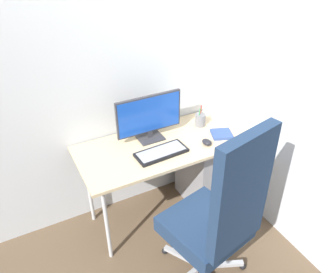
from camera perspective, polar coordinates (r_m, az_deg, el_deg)
name	(u,v)px	position (r m, az deg, el deg)	size (l,w,h in m)	color
ground_plane	(167,211)	(3.10, -0.09, -12.41)	(8.00, 8.00, 0.00)	brown
wall_back	(146,47)	(2.62, -3.72, 14.89)	(2.91, 0.04, 2.80)	silver
wall_side_right	(272,53)	(2.58, 17.19, 13.28)	(0.04, 2.12, 2.80)	silver
desk	(167,148)	(2.66, -0.11, -1.94)	(1.40, 0.62, 0.74)	#D1B78C
office_chair	(219,217)	(2.17, 8.51, -13.21)	(0.64, 0.63, 1.33)	black
filing_cabinet	(209,169)	(3.07, 6.93, -5.39)	(0.44, 0.47, 0.63)	gray
monitor	(149,116)	(2.59, -3.19, 3.45)	(0.53, 0.16, 0.37)	#333338
keyboard	(161,152)	(2.50, -1.15, -2.70)	(0.39, 0.19, 0.02)	black
mouse	(207,142)	(2.61, 6.56, -0.95)	(0.06, 0.09, 0.04)	black
pen_holder	(200,120)	(2.84, 5.47, 2.84)	(0.09, 0.09, 0.18)	slate
notebook	(222,134)	(2.75, 9.01, 0.42)	(0.16, 0.15, 0.02)	#334C8C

